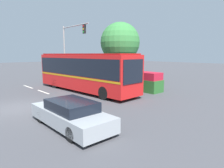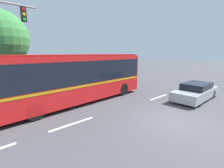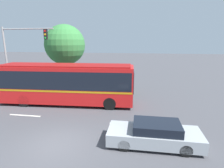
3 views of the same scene
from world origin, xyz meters
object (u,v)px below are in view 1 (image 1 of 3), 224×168
Objects in this scene: city_bus at (84,70)px; street_tree_left at (120,42)px; traffic_light_pole at (70,45)px; sedan_foreground at (71,114)px.

street_tree_left is at bearing 109.30° from city_bus.
street_tree_left reaches higher than traffic_light_pole.
street_tree_left is at bearing 67.61° from traffic_light_pole.
street_tree_left is (-3.12, 7.54, 2.86)m from city_bus.
traffic_light_pole is 6.24m from street_tree_left.
city_bus is at bearing -38.25° from sedan_foreground.
traffic_light_pole is (-12.49, 7.28, 3.78)m from sedan_foreground.
traffic_light_pole is at bearing -30.35° from sedan_foreground.
city_bus is at bearing -17.99° from traffic_light_pole.
sedan_foreground is 0.73× the size of traffic_light_pole.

